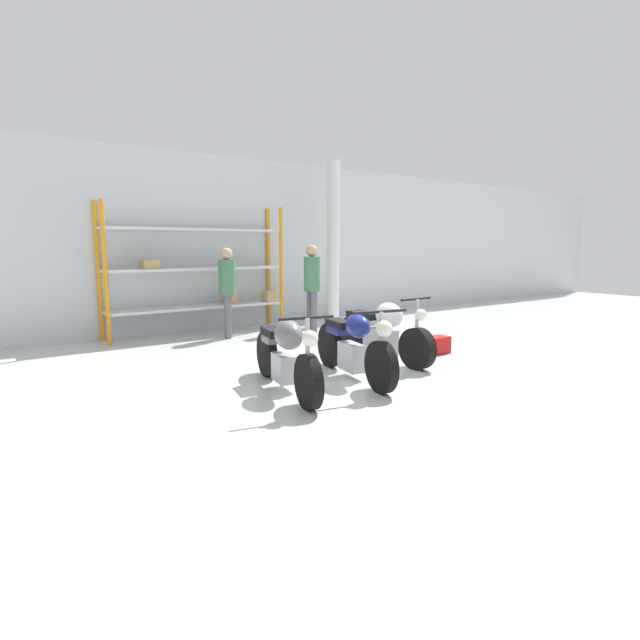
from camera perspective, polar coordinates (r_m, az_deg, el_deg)
ground_plane at (r=6.96m, az=1.92°, el=-6.11°), size 30.00×30.00×0.00m
back_wall at (r=10.70m, az=-13.05°, el=8.53°), size 30.00×0.08×3.60m
shelving_rack at (r=10.26m, az=-13.59°, el=5.47°), size 3.64×0.63×2.55m
support_pillar at (r=11.27m, az=1.49°, el=8.73°), size 0.28×0.28×3.60m
motorcycle_grey at (r=6.03m, az=-3.95°, el=-3.79°), size 0.74×2.10×1.01m
motorcycle_blue at (r=6.59m, az=3.86°, el=-2.86°), size 0.74×2.06×1.00m
motorcycle_white at (r=7.71m, az=7.17°, el=-1.43°), size 0.59×2.01×1.03m
person_browsing at (r=9.64m, az=-10.55°, el=3.95°), size 0.44×0.44×1.72m
person_near_rack at (r=9.91m, az=-0.93°, el=4.42°), size 0.36×0.36×1.77m
toolbox at (r=8.40m, az=13.13°, el=-2.81°), size 0.44×0.26×0.28m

